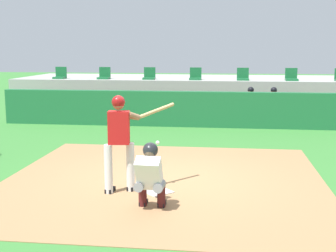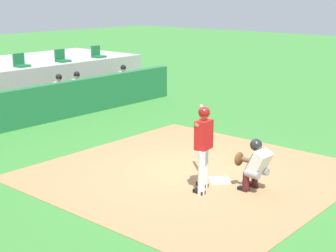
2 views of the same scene
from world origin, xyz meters
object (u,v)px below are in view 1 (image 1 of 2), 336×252
Objects in this scene: batter_at_plate at (121,137)px; catcher_crouched at (150,173)px; stadium_seat_2 at (149,76)px; stadium_seat_1 at (104,76)px; stadium_seat_3 at (195,76)px; home_plate at (158,192)px; stadium_seat_0 at (60,75)px; stadium_seat_4 at (243,77)px; dugout_player_1 at (274,105)px; dugout_player_0 at (251,105)px; stadium_seat_5 at (291,77)px.

batter_at_plate is 1.14× the size of catcher_crouched.
catcher_crouched is (0.68, -0.81, -0.43)m from batter_at_plate.
stadium_seat_2 is (-1.86, 11.03, 0.93)m from catcher_crouched.
stadium_seat_1 is 3.71m from stadium_seat_3.
stadium_seat_1 reaches higher than batter_at_plate.
batter_at_plate is (-0.68, -0.04, 1.01)m from home_plate.
catcher_crouched is at bearing -89.84° from home_plate.
stadium_seat_0 is 1.00× the size of stadium_seat_4.
stadium_seat_1 is at bearing 180.00° from stadium_seat_4.
dugout_player_1 is 3.62m from stadium_seat_3.
batter_at_plate is at bearing -83.40° from stadium_seat_2.
dugout_player_1 is 2.43m from stadium_seat_4.
stadium_seat_2 reaches higher than batter_at_plate.
dugout_player_0 is at bearing -83.81° from stadium_seat_4.
catcher_crouched is 3.30× the size of stadium_seat_0.
batter_at_plate reaches higher than home_plate.
home_plate is at bearing 90.16° from catcher_crouched.
stadium_seat_1 is (-5.79, 2.03, 0.86)m from dugout_player_0.
stadium_seat_5 is at bearing 0.00° from stadium_seat_1.
stadium_seat_4 is at bearing 116.51° from dugout_player_1.
home_plate is at bearing -110.05° from stadium_seat_5.
dugout_player_1 is at bearing -35.31° from stadium_seat_3.
stadium_seat_2 is (-3.93, 2.03, 0.86)m from dugout_player_0.
stadium_seat_0 is at bearing 180.00° from stadium_seat_2.
stadium_seat_4 is at bearing 180.00° from stadium_seat_5.
catcher_crouched is 3.30× the size of stadium_seat_4.
dugout_player_1 is 2.71× the size of stadium_seat_1.
batter_at_plate is at bearing -73.44° from stadium_seat_1.
stadium_seat_1 is (-3.72, 11.03, 0.93)m from catcher_crouched.
stadium_seat_1 is at bearing 110.05° from home_plate.
dugout_player_1 is at bearing -23.28° from stadium_seat_2.
batter_at_plate is 3.76× the size of stadium_seat_0.
dugout_player_1 is 2.71× the size of stadium_seat_0.
stadium_seat_0 and stadium_seat_5 have the same top height.
catcher_crouched is 11.07m from stadium_seat_3.
stadium_seat_2 is at bearing 0.00° from stadium_seat_0.
stadium_seat_1 reaches higher than home_plate.
stadium_seat_1 is at bearing 180.00° from stadium_seat_3.
dugout_player_0 is at bearing -128.81° from stadium_seat_5.
stadium_seat_3 is at bearing 0.00° from stadium_seat_0.
stadium_seat_3 reaches higher than catcher_crouched.
stadium_seat_4 reaches higher than home_plate.
stadium_seat_5 is (7.43, 0.00, 0.00)m from stadium_seat_1.
dugout_player_1 reaches higher than catcher_crouched.
dugout_player_0 is (2.75, 8.18, -0.36)m from batter_at_plate.
batter_at_plate is 11.13m from stadium_seat_5.
home_plate is 10.29m from stadium_seat_3.
dugout_player_1 is (0.79, 0.00, 0.00)m from dugout_player_0.
stadium_seat_1 is (-3.04, 10.22, 0.50)m from batter_at_plate.
stadium_seat_2 is at bearing 96.60° from batter_at_plate.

